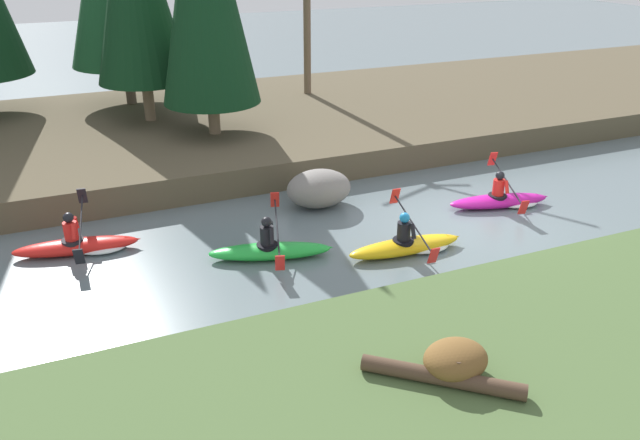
# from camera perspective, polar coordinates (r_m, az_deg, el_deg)

# --- Properties ---
(ground_plane) EXTENTS (90.00, 90.00, 0.00)m
(ground_plane) POSITION_cam_1_polar(r_m,az_deg,el_deg) (15.83, 13.61, -0.50)
(ground_plane) COLOR slate
(riverbank_far) EXTENTS (44.00, 10.83, 0.81)m
(riverbank_far) POSITION_cam_1_polar(r_m,az_deg,el_deg) (23.34, 0.25, 9.48)
(riverbank_far) COLOR brown
(riverbank_far) RESTS_ON ground
(shrub_clump_nearest) EXTENTS (0.96, 0.80, 0.52)m
(shrub_clump_nearest) POSITION_cam_1_polar(r_m,az_deg,el_deg) (9.33, 12.29, -12.34)
(shrub_clump_nearest) COLOR brown
(shrub_clump_nearest) RESTS_ON riverbank_near
(kayaker_lead) EXTENTS (2.79, 2.06, 1.20)m
(kayaker_lead) POSITION_cam_1_polar(r_m,az_deg,el_deg) (17.07, 16.37, 1.80)
(kayaker_lead) COLOR #C61999
(kayaker_lead) RESTS_ON ground
(kayaker_middle) EXTENTS (2.78, 2.07, 1.20)m
(kayaker_middle) POSITION_cam_1_polar(r_m,az_deg,el_deg) (14.17, 8.19, -2.23)
(kayaker_middle) COLOR yellow
(kayaker_middle) RESTS_ON ground
(kayaker_trailing) EXTENTS (2.77, 2.03, 1.20)m
(kayaker_trailing) POSITION_cam_1_polar(r_m,az_deg,el_deg) (13.82, -4.52, -2.67)
(kayaker_trailing) COLOR green
(kayaker_trailing) RESTS_ON ground
(kayaker_far_back) EXTENTS (2.80, 2.07, 1.20)m
(kayaker_far_back) POSITION_cam_1_polar(r_m,az_deg,el_deg) (15.02, -20.99, -2.12)
(kayaker_far_back) COLOR red
(kayaker_far_back) RESTS_ON ground
(boulder_midstream) EXTENTS (1.73, 1.35, 0.98)m
(boulder_midstream) POSITION_cam_1_polar(r_m,az_deg,el_deg) (16.33, -0.11, 2.90)
(boulder_midstream) COLOR gray
(boulder_midstream) RESTS_ON ground
(driftwood_log) EXTENTS (1.92, 1.66, 0.44)m
(driftwood_log) POSITION_cam_1_polar(r_m,az_deg,el_deg) (9.20, 11.10, -13.91)
(driftwood_log) COLOR #4C3828
(driftwood_log) RESTS_ON riverbank_near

